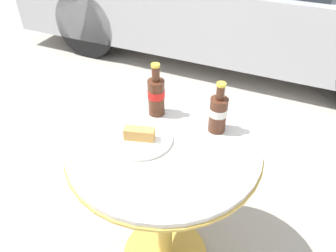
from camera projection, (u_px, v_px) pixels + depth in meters
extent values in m
cylinder|color=gold|center=(165.00, 207.00, 1.44)|extent=(0.07, 0.07, 0.72)
cylinder|color=gold|center=(164.00, 147.00, 1.22)|extent=(0.73, 0.73, 0.01)
cylinder|color=beige|center=(164.00, 144.00, 1.21)|extent=(0.72, 0.72, 0.02)
cylinder|color=#4C2819|center=(218.00, 115.00, 1.22)|extent=(0.07, 0.07, 0.14)
cylinder|color=silver|center=(218.00, 111.00, 1.21)|extent=(0.07, 0.07, 0.03)
cylinder|color=#4C2819|center=(220.00, 92.00, 1.16)|extent=(0.03, 0.03, 0.06)
cylinder|color=gold|center=(221.00, 84.00, 1.14)|extent=(0.04, 0.04, 0.01)
cylinder|color=#4C2819|center=(156.00, 97.00, 1.31)|extent=(0.07, 0.07, 0.15)
cylinder|color=red|center=(156.00, 94.00, 1.29)|extent=(0.07, 0.07, 0.03)
cylinder|color=#4C2819|center=(156.00, 74.00, 1.24)|extent=(0.03, 0.03, 0.06)
cylinder|color=gold|center=(155.00, 65.00, 1.22)|extent=(0.04, 0.04, 0.01)
cylinder|color=silver|center=(141.00, 139.00, 1.21)|extent=(0.24, 0.24, 0.01)
cube|color=white|center=(141.00, 137.00, 1.21)|extent=(0.20, 0.20, 0.00)
cube|color=#C68E47|center=(139.00, 134.00, 1.19)|extent=(0.12, 0.07, 0.05)
cube|color=#B7B7BC|center=(239.00, 3.00, 3.34)|extent=(4.30, 1.74, 0.61)
cylinder|color=black|center=(89.00, 23.00, 3.31)|extent=(0.66, 0.21, 0.66)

